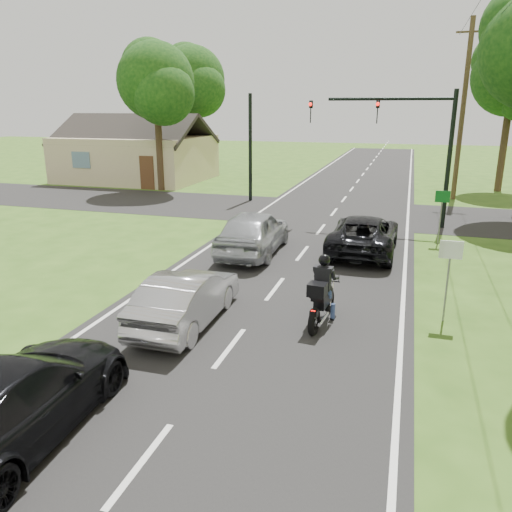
{
  "coord_description": "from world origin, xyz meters",
  "views": [
    {
      "loc": [
        3.55,
        -9.61,
        5.23
      ],
      "look_at": [
        -0.29,
        3.0,
        1.3
      ],
      "focal_mm": 35.0,
      "sensor_mm": 36.0,
      "label": 1
    }
  ],
  "objects_px": {
    "dark_car_behind": "(13,399)",
    "utility_pole_far": "(463,110)",
    "dark_suv": "(364,234)",
    "sign_white": "(450,261)",
    "motorcycle_rider": "(322,297)",
    "silver_sedan": "(186,298)",
    "traffic_signal": "(407,133)",
    "sign_green": "(442,204)",
    "silver_suv": "(253,231)"
  },
  "relations": [
    {
      "from": "dark_car_behind",
      "to": "utility_pole_far",
      "type": "xyz_separation_m",
      "value": [
        8.45,
        26.03,
        4.36
      ]
    },
    {
      "from": "motorcycle_rider",
      "to": "silver_sedan",
      "type": "bearing_deg",
      "value": -157.74
    },
    {
      "from": "motorcycle_rider",
      "to": "traffic_signal",
      "type": "distance_m",
      "value": 12.64
    },
    {
      "from": "silver_suv",
      "to": "traffic_signal",
      "type": "relative_size",
      "value": 0.76
    },
    {
      "from": "motorcycle_rider",
      "to": "dark_suv",
      "type": "height_order",
      "value": "motorcycle_rider"
    },
    {
      "from": "motorcycle_rider",
      "to": "sign_white",
      "type": "relative_size",
      "value": 1.0
    },
    {
      "from": "dark_car_behind",
      "to": "silver_sedan",
      "type": "bearing_deg",
      "value": -101.72
    },
    {
      "from": "motorcycle_rider",
      "to": "sign_white",
      "type": "height_order",
      "value": "sign_white"
    },
    {
      "from": "sign_green",
      "to": "utility_pole_far",
      "type": "bearing_deg",
      "value": 83.27
    },
    {
      "from": "motorcycle_rider",
      "to": "dark_suv",
      "type": "distance_m",
      "value": 6.89
    },
    {
      "from": "silver_suv",
      "to": "dark_suv",
      "type": "bearing_deg",
      "value": -163.32
    },
    {
      "from": "sign_white",
      "to": "sign_green",
      "type": "bearing_deg",
      "value": 88.57
    },
    {
      "from": "dark_suv",
      "to": "traffic_signal",
      "type": "distance_m",
      "value": 6.33
    },
    {
      "from": "silver_sedan",
      "to": "silver_suv",
      "type": "height_order",
      "value": "silver_suv"
    },
    {
      "from": "utility_pole_far",
      "to": "silver_suv",
      "type": "bearing_deg",
      "value": -118.77
    },
    {
      "from": "traffic_signal",
      "to": "silver_suv",
      "type": "bearing_deg",
      "value": -128.12
    },
    {
      "from": "motorcycle_rider",
      "to": "silver_sedan",
      "type": "distance_m",
      "value": 3.38
    },
    {
      "from": "sign_green",
      "to": "dark_suv",
      "type": "bearing_deg",
      "value": -141.76
    },
    {
      "from": "sign_white",
      "to": "silver_suv",
      "type": "bearing_deg",
      "value": 145.02
    },
    {
      "from": "utility_pole_far",
      "to": "sign_white",
      "type": "height_order",
      "value": "utility_pole_far"
    },
    {
      "from": "traffic_signal",
      "to": "sign_white",
      "type": "xyz_separation_m",
      "value": [
        1.36,
        -11.02,
        -2.54
      ]
    },
    {
      "from": "utility_pole_far",
      "to": "sign_green",
      "type": "bearing_deg",
      "value": -96.73
    },
    {
      "from": "utility_pole_far",
      "to": "dark_car_behind",
      "type": "bearing_deg",
      "value": -107.98
    },
    {
      "from": "sign_green",
      "to": "dark_car_behind",
      "type": "bearing_deg",
      "value": -115.47
    },
    {
      "from": "utility_pole_far",
      "to": "sign_green",
      "type": "xyz_separation_m",
      "value": [
        -1.3,
        -11.02,
        -3.49
      ]
    },
    {
      "from": "dark_car_behind",
      "to": "traffic_signal",
      "type": "distance_m",
      "value": 19.18
    },
    {
      "from": "silver_suv",
      "to": "dark_car_behind",
      "type": "distance_m",
      "value": 11.54
    },
    {
      "from": "dark_suv",
      "to": "sign_white",
      "type": "xyz_separation_m",
      "value": [
        2.56,
        -5.83,
        0.88
      ]
    },
    {
      "from": "dark_suv",
      "to": "sign_white",
      "type": "distance_m",
      "value": 6.42
    },
    {
      "from": "silver_sedan",
      "to": "sign_white",
      "type": "xyz_separation_m",
      "value": [
        6.19,
        2.02,
        0.91
      ]
    },
    {
      "from": "dark_suv",
      "to": "sign_white",
      "type": "bearing_deg",
      "value": 114.28
    },
    {
      "from": "dark_suv",
      "to": "sign_white",
      "type": "height_order",
      "value": "sign_white"
    },
    {
      "from": "dark_suv",
      "to": "dark_car_behind",
      "type": "height_order",
      "value": "dark_car_behind"
    },
    {
      "from": "dark_suv",
      "to": "silver_suv",
      "type": "relative_size",
      "value": 1.04
    },
    {
      "from": "silver_suv",
      "to": "sign_green",
      "type": "distance_m",
      "value": 7.55
    },
    {
      "from": "traffic_signal",
      "to": "sign_white",
      "type": "height_order",
      "value": "traffic_signal"
    },
    {
      "from": "traffic_signal",
      "to": "sign_white",
      "type": "relative_size",
      "value": 3.0
    },
    {
      "from": "dark_suv",
      "to": "motorcycle_rider",
      "type": "bearing_deg",
      "value": 87.28
    },
    {
      "from": "silver_sedan",
      "to": "utility_pole_far",
      "type": "xyz_separation_m",
      "value": [
        7.69,
        21.04,
        4.4
      ]
    },
    {
      "from": "dark_suv",
      "to": "sign_green",
      "type": "xyz_separation_m",
      "value": [
        2.76,
        2.17,
        0.88
      ]
    },
    {
      "from": "sign_white",
      "to": "traffic_signal",
      "type": "bearing_deg",
      "value": 97.05
    },
    {
      "from": "dark_suv",
      "to": "sign_white",
      "type": "relative_size",
      "value": 2.38
    },
    {
      "from": "dark_car_behind",
      "to": "sign_green",
      "type": "distance_m",
      "value": 16.65
    },
    {
      "from": "motorcycle_rider",
      "to": "silver_sedan",
      "type": "relative_size",
      "value": 0.52
    },
    {
      "from": "traffic_signal",
      "to": "motorcycle_rider",
      "type": "bearing_deg",
      "value": -97.51
    },
    {
      "from": "motorcycle_rider",
      "to": "utility_pole_far",
      "type": "distance_m",
      "value": 21.02
    },
    {
      "from": "silver_sedan",
      "to": "dark_car_behind",
      "type": "height_order",
      "value": "dark_car_behind"
    },
    {
      "from": "traffic_signal",
      "to": "dark_car_behind",
      "type": "bearing_deg",
      "value": -107.22
    },
    {
      "from": "sign_white",
      "to": "sign_green",
      "type": "distance_m",
      "value": 8.0
    },
    {
      "from": "silver_sedan",
      "to": "traffic_signal",
      "type": "distance_m",
      "value": 14.32
    }
  ]
}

